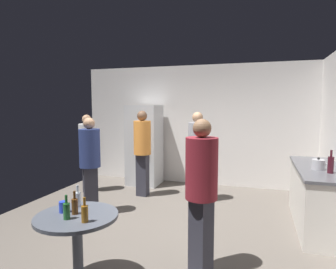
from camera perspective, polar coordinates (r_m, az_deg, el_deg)
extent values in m
cube|color=#5B544C|center=(4.57, -2.45, -18.11)|extent=(5.20, 5.20, 0.10)
cube|color=silver|center=(6.73, 5.18, 1.85)|extent=(5.32, 0.06, 2.70)
cube|color=silver|center=(6.68, -4.62, -2.06)|extent=(0.70, 0.65, 1.80)
cube|color=#262628|center=(6.28, -4.02, -1.71)|extent=(0.03, 0.03, 0.60)
cube|color=beige|center=(4.91, 27.21, -11.06)|extent=(0.60, 1.80, 0.86)
cube|color=#4C4C51|center=(4.81, 27.45, -5.91)|extent=(0.64, 1.84, 0.04)
cylinder|color=#B2B2B7|center=(4.61, 27.27, -5.23)|extent=(0.17, 0.17, 0.14)
sphere|color=black|center=(4.59, 27.31, -4.16)|extent=(0.04, 0.04, 0.04)
cone|color=#B2B2B7|center=(4.63, 28.68, -5.08)|extent=(0.09, 0.04, 0.06)
cylinder|color=#3F141E|center=(4.43, 29.16, -5.21)|extent=(0.08, 0.08, 0.22)
cylinder|color=#3F141E|center=(4.41, 29.26, -3.23)|extent=(0.03, 0.03, 0.09)
cylinder|color=#4C515B|center=(3.22, -17.19, -21.17)|extent=(0.10, 0.10, 0.70)
cylinder|color=#4C515B|center=(3.07, -17.39, -15.02)|extent=(0.80, 0.80, 0.03)
cylinder|color=#8C5919|center=(2.84, -15.94, -14.71)|extent=(0.06, 0.06, 0.15)
cylinder|color=#8C5919|center=(2.81, -16.00, -12.50)|extent=(0.02, 0.02, 0.08)
cylinder|color=#593314|center=(3.06, -17.73, -13.25)|extent=(0.06, 0.06, 0.15)
cylinder|color=#593314|center=(3.03, -17.79, -11.19)|extent=(0.02, 0.02, 0.08)
cylinder|color=#26662D|center=(2.96, -19.18, -13.97)|extent=(0.06, 0.06, 0.15)
cylinder|color=#26662D|center=(2.92, -19.25, -11.85)|extent=(0.02, 0.02, 0.08)
cylinder|color=silver|center=(3.27, -17.18, -12.05)|extent=(0.06, 0.06, 0.15)
cylinder|color=silver|center=(3.23, -17.24, -10.11)|extent=(0.02, 0.02, 0.08)
cylinder|color=blue|center=(3.15, -19.78, -13.15)|extent=(0.08, 0.08, 0.11)
cube|color=#2D2D38|center=(5.57, 5.66, -8.71)|extent=(0.28, 0.27, 0.83)
cylinder|color=gray|center=(5.43, 5.74, -1.12)|extent=(0.48, 0.48, 0.65)
sphere|color=tan|center=(5.40, 5.78, 3.37)|extent=(0.20, 0.20, 0.20)
cube|color=#2D2D38|center=(5.08, -14.84, -10.49)|extent=(0.28, 0.27, 0.79)
cylinder|color=navy|center=(4.94, -15.05, -2.58)|extent=(0.48, 0.48, 0.62)
sphere|color=tan|center=(4.90, -15.17, 2.13)|extent=(0.19, 0.19, 0.19)
cube|color=#2D2D38|center=(5.89, -4.98, -7.87)|extent=(0.23, 0.19, 0.84)
cylinder|color=orange|center=(5.76, -5.05, -0.62)|extent=(0.36, 0.36, 0.66)
sphere|color=brown|center=(5.73, -5.08, 3.66)|extent=(0.20, 0.20, 0.20)
cube|color=#2D2D38|center=(3.31, 6.43, -19.02)|extent=(0.28, 0.26, 0.82)
cylinder|color=maroon|center=(3.08, 6.58, -6.57)|extent=(0.47, 0.47, 0.65)
sphere|color=#8C6647|center=(3.02, 6.67, 1.23)|extent=(0.19, 0.19, 0.19)
cube|color=#2D2D38|center=(6.40, -15.34, -7.16)|extent=(0.28, 0.26, 0.79)
cylinder|color=white|center=(6.28, -15.50, -0.83)|extent=(0.47, 0.47, 0.63)
sphere|color=tan|center=(6.25, -15.60, 2.88)|extent=(0.19, 0.19, 0.19)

